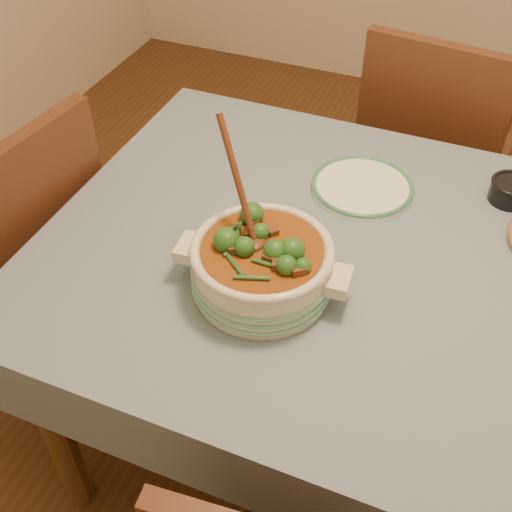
{
  "coord_description": "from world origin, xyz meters",
  "views": [
    {
      "loc": [
        0.05,
        -1.04,
        1.73
      ],
      "look_at": [
        -0.3,
        -0.18,
        0.86
      ],
      "focal_mm": 45.0,
      "sensor_mm": 36.0,
      "label": 1
    }
  ],
  "objects_px": {
    "condiment_bowl": "(512,190)",
    "chair_far": "(431,150)",
    "chair_left": "(23,255)",
    "white_plate": "(362,187)",
    "dining_table": "(409,303)",
    "stew_casserole": "(262,263)"
  },
  "relations": [
    {
      "from": "dining_table",
      "to": "stew_casserole",
      "type": "relative_size",
      "value": 4.56
    },
    {
      "from": "chair_far",
      "to": "stew_casserole",
      "type": "bearing_deg",
      "value": 85.51
    },
    {
      "from": "chair_far",
      "to": "dining_table",
      "type": "bearing_deg",
      "value": 103.25
    },
    {
      "from": "stew_casserole",
      "to": "dining_table",
      "type": "bearing_deg",
      "value": 29.73
    },
    {
      "from": "stew_casserole",
      "to": "chair_far",
      "type": "distance_m",
      "value": 1.05
    },
    {
      "from": "condiment_bowl",
      "to": "chair_left",
      "type": "xyz_separation_m",
      "value": [
        -1.17,
        -0.44,
        -0.25
      ]
    },
    {
      "from": "stew_casserole",
      "to": "condiment_bowl",
      "type": "bearing_deg",
      "value": 48.8
    },
    {
      "from": "chair_far",
      "to": "chair_left",
      "type": "relative_size",
      "value": 1.01
    },
    {
      "from": "white_plate",
      "to": "chair_far",
      "type": "distance_m",
      "value": 0.63
    },
    {
      "from": "condiment_bowl",
      "to": "chair_far",
      "type": "bearing_deg",
      "value": 116.78
    },
    {
      "from": "white_plate",
      "to": "condiment_bowl",
      "type": "bearing_deg",
      "value": 16.55
    },
    {
      "from": "dining_table",
      "to": "chair_far",
      "type": "bearing_deg",
      "value": 96.13
    },
    {
      "from": "chair_left",
      "to": "chair_far",
      "type": "bearing_deg",
      "value": 141.51
    },
    {
      "from": "chair_left",
      "to": "condiment_bowl",
      "type": "bearing_deg",
      "value": 117.4
    },
    {
      "from": "stew_casserole",
      "to": "chair_left",
      "type": "bearing_deg",
      "value": 174.8
    },
    {
      "from": "stew_casserole",
      "to": "white_plate",
      "type": "xyz_separation_m",
      "value": [
        0.1,
        0.41,
        -0.06
      ]
    },
    {
      "from": "dining_table",
      "to": "chair_far",
      "type": "relative_size",
      "value": 1.76
    },
    {
      "from": "chair_far",
      "to": "condiment_bowl",
      "type": "bearing_deg",
      "value": 123.91
    },
    {
      "from": "chair_left",
      "to": "dining_table",
      "type": "bearing_deg",
      "value": 102.33
    },
    {
      "from": "stew_casserole",
      "to": "chair_left",
      "type": "distance_m",
      "value": 0.79
    },
    {
      "from": "dining_table",
      "to": "condiment_bowl",
      "type": "height_order",
      "value": "condiment_bowl"
    },
    {
      "from": "stew_casserole",
      "to": "chair_far",
      "type": "bearing_deg",
      "value": 78.39
    }
  ]
}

